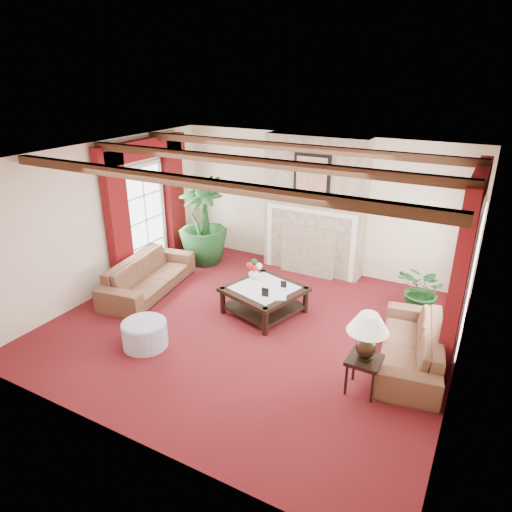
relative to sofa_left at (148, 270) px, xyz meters
The scene contains 23 objects.
floor 2.33m from the sofa_left, ahead, with size 6.00×6.00×0.00m, color #4D0D0F.
ceiling 3.23m from the sofa_left, ahead, with size 6.00×6.00×0.00m, color white.
back_wall 3.54m from the sofa_left, 48.16° to the left, with size 6.00×0.02×2.70m, color beige.
left_wall 1.20m from the sofa_left, 164.19° to the right, with size 0.02×5.50×2.70m, color beige.
right_wall 5.37m from the sofa_left, ahead, with size 0.02×5.50×2.70m, color beige.
ceiling_beams 3.19m from the sofa_left, ahead, with size 6.00×3.00×0.12m, color #311B0F, non-canonical shape.
fireplace 3.99m from the sofa_left, 45.82° to the left, with size 2.00×0.52×2.70m, color tan, non-canonical shape.
french_door_left 2.01m from the sofa_left, 130.92° to the left, with size 0.10×1.10×2.16m, color white, non-canonical shape.
french_door_right 5.58m from the sofa_left, ahead, with size 0.10×1.10×2.16m, color white, non-canonical shape.
curtains_left 2.35m from the sofa_left, 126.08° to the left, with size 0.20×2.40×2.55m, color #550B0B, non-canonical shape.
curtains_right 5.62m from the sofa_left, ahead, with size 0.20×2.40×2.55m, color #550B0B, non-canonical shape.
sofa_left is the anchor object (origin of this frame).
sofa_right 4.69m from the sofa_left, ahead, with size 0.90×2.06×0.78m, color black.
potted_palm 1.64m from the sofa_left, 86.27° to the left, with size 1.13×1.87×1.01m, color black.
small_plant 4.82m from the sofa_left, 17.59° to the left, with size 1.16×1.19×0.70m, color black.
coffee_table 2.28m from the sofa_left, ahead, with size 1.13×1.13×0.46m, color black, non-canonical shape.
side_table 4.38m from the sofa_left, 11.95° to the right, with size 0.41×0.41×0.49m, color black, non-canonical shape.
ottoman 1.86m from the sofa_left, 51.18° to the right, with size 0.66×0.66×0.39m, color #9B93A7.
table_lamp 4.40m from the sofa_left, 11.95° to the right, with size 0.51×0.51×0.65m, color black, non-canonical shape.
flower_vase 2.00m from the sofa_left, 15.73° to the left, with size 0.22×0.23×0.20m, color silver.
book 2.53m from the sofa_left, ahead, with size 0.20×0.11×0.29m, color black.
photo_frame_a 2.41m from the sofa_left, ahead, with size 0.12×0.02×0.16m, color black, non-canonical shape.
photo_frame_b 2.57m from the sofa_left, ahead, with size 0.10×0.02×0.13m, color black, non-canonical shape.
Camera 1 is at (3.08, -5.54, 3.84)m, focal length 32.00 mm.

